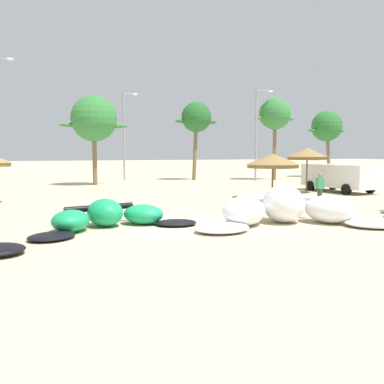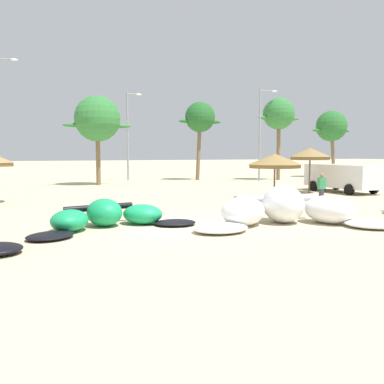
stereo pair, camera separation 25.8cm
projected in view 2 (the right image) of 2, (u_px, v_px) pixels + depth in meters
ground_plane at (174, 226)px, 14.81m from camera, size 260.00×260.00×0.00m
kite_left_of_center at (108, 217)px, 14.51m from camera, size 6.12×3.46×0.99m
kite_center at (287, 210)px, 15.11m from camera, size 7.57×4.40×1.41m
beach_umbrella_middle at (275, 161)px, 23.59m from camera, size 3.07×3.07×2.57m
beach_umbrella_near_palms at (310, 154)px, 26.85m from camera, size 2.64×2.64×2.93m
parked_van at (341, 176)px, 27.60m from camera, size 2.51×5.43×1.84m
person_near_kites at (321, 189)px, 20.34m from camera, size 0.36×0.24×1.62m
palm_left_of_gap at (97, 119)px, 33.26m from camera, size 5.51×3.67×7.19m
palm_center_left at (200, 118)px, 39.45m from camera, size 4.32×2.88×7.46m
palm_center_right at (279, 115)px, 39.56m from camera, size 4.54×3.02×7.87m
palm_right_of_gap at (331, 127)px, 44.22m from camera, size 4.91×3.27×7.11m
lamppost_west_center at (129, 131)px, 39.00m from camera, size 1.48×0.24×8.26m
lamppost_east_center at (261, 129)px, 38.24m from camera, size 1.88×0.24×8.46m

